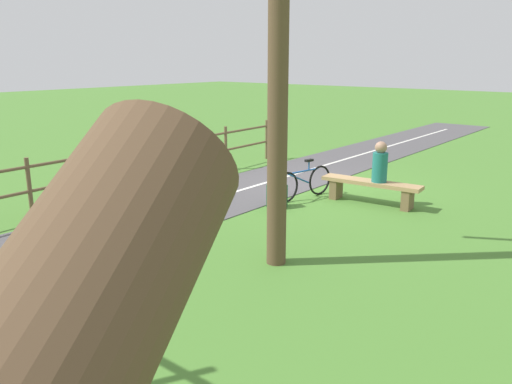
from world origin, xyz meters
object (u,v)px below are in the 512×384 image
bicycle (304,183)px  tree_by_path (280,96)px  bench (371,187)px  person_seated (380,163)px  backpack (277,196)px

bicycle → tree_by_path: 4.14m
bench → person_seated: 0.54m
person_seated → bicycle: person_seated is taller
bicycle → backpack: bicycle is taller
bench → backpack: (1.33, 1.42, -0.11)m
bicycle → bench: bearing=123.3°
bicycle → tree_by_path: size_ratio=0.30×
bench → tree_by_path: (-0.40, 3.71, 2.07)m
tree_by_path → bench: bearing=-83.8°
bench → backpack: bench is taller
bench → bicycle: bearing=17.9°
bicycle → backpack: bearing=8.0°
tree_by_path → backpack: bearing=-52.9°
bench → tree_by_path: 4.27m
person_seated → backpack: size_ratio=1.78×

